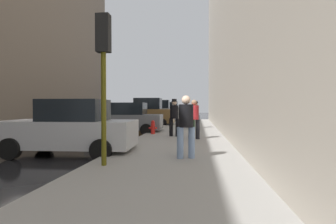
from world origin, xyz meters
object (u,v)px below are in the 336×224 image
(parked_blue_sedan, at_px, (164,112))
(pedestrian_in_red_jacket, at_px, (194,117))
(rolling_suitcase, at_px, (192,124))
(parked_bronze_suv, at_px, (146,113))
(fire_hydrant, at_px, (153,127))
(traffic_light, at_px, (104,56))
(parked_gray_coupe, at_px, (126,119))
(pedestrian_with_fedora, at_px, (174,116))
(pedestrian_with_beanie, at_px, (196,113))
(parked_black_suv, at_px, (169,110))
(pedestrian_in_jeans, at_px, (186,123))
(parked_white_van, at_px, (158,112))
(parked_silver_sedan, at_px, (71,129))

(parked_blue_sedan, distance_m, pedestrian_in_red_jacket, 21.53)
(rolling_suitcase, bearing_deg, parked_bronze_suv, 132.37)
(fire_hydrant, relative_size, traffic_light, 0.20)
(parked_gray_coupe, distance_m, rolling_suitcase, 4.21)
(pedestrian_in_red_jacket, distance_m, pedestrian_with_fedora, 1.33)
(fire_hydrant, bearing_deg, parked_gray_coupe, 141.80)
(parked_bronze_suv, xyz_separation_m, rolling_suitcase, (3.75, -4.12, -0.54))
(pedestrian_with_beanie, bearing_deg, parked_gray_coupe, -146.30)
(parked_black_suv, height_order, pedestrian_in_jeans, parked_black_suv)
(parked_blue_sedan, xyz_separation_m, traffic_light, (1.85, -26.58, 1.91))
(traffic_light, relative_size, pedestrian_in_red_jacket, 2.11)
(pedestrian_with_beanie, bearing_deg, traffic_light, -100.67)
(pedestrian_in_jeans, height_order, rolling_suitcase, pedestrian_in_jeans)
(pedestrian_with_fedora, bearing_deg, rolling_suitcase, 79.83)
(fire_hydrant, relative_size, rolling_suitcase, 0.68)
(pedestrian_in_jeans, relative_size, rolling_suitcase, 1.64)
(rolling_suitcase, bearing_deg, pedestrian_in_jeans, -89.89)
(traffic_light, distance_m, pedestrian_in_jeans, 2.75)
(parked_blue_sedan, height_order, pedestrian_in_red_jacket, pedestrian_in_red_jacket)
(parked_blue_sedan, relative_size, parked_black_suv, 0.91)
(parked_gray_coupe, relative_size, parked_blue_sedan, 1.01)
(parked_white_van, bearing_deg, parked_blue_sedan, 90.00)
(parked_gray_coupe, bearing_deg, traffic_light, -78.00)
(parked_black_suv, relative_size, traffic_light, 1.29)
(traffic_light, height_order, rolling_suitcase, traffic_light)
(parked_blue_sedan, distance_m, pedestrian_in_jeans, 25.78)
(pedestrian_in_jeans, bearing_deg, pedestrian_with_fedora, 98.41)
(traffic_light, bearing_deg, parked_blue_sedan, 93.99)
(fire_hydrant, bearing_deg, parked_black_suv, 94.10)
(parked_blue_sedan, distance_m, fire_hydrant, 19.37)
(pedestrian_with_fedora, bearing_deg, pedestrian_in_red_jacket, -44.54)
(parked_bronze_suv, bearing_deg, parked_white_van, 90.00)
(parked_gray_coupe, bearing_deg, parked_bronze_suv, 90.00)
(traffic_light, bearing_deg, fire_hydrant, 90.39)
(parked_silver_sedan, distance_m, fire_hydrant, 5.60)
(parked_bronze_suv, bearing_deg, pedestrian_in_jeans, -74.54)
(parked_silver_sedan, relative_size, pedestrian_with_fedora, 2.40)
(parked_gray_coupe, xyz_separation_m, traffic_light, (1.85, -8.72, 1.91))
(traffic_light, relative_size, pedestrian_in_jeans, 2.11)
(pedestrian_with_beanie, distance_m, pedestrian_with_fedora, 5.14)
(parked_gray_coupe, relative_size, rolling_suitcase, 4.08)
(parked_white_van, xyz_separation_m, parked_blue_sedan, (0.00, 5.60, -0.18))
(traffic_light, xyz_separation_m, pedestrian_in_jeans, (1.92, 1.07, -1.65))
(parked_blue_sedan, xyz_separation_m, pedestrian_with_fedora, (2.99, -20.23, 0.29))
(fire_hydrant, relative_size, pedestrian_with_fedora, 0.40)
(parked_gray_coupe, xyz_separation_m, pedestrian_with_fedora, (2.99, -2.37, 0.29))
(fire_hydrant, height_order, rolling_suitcase, rolling_suitcase)
(fire_hydrant, relative_size, pedestrian_with_beanie, 0.40)
(parked_white_van, height_order, parked_black_suv, same)
(pedestrian_in_red_jacket, bearing_deg, pedestrian_with_beanie, 89.47)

